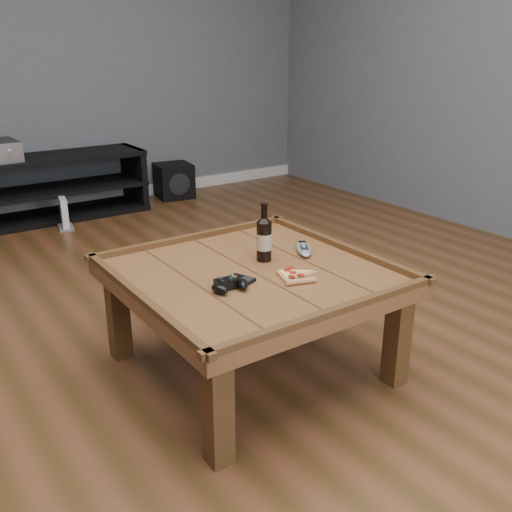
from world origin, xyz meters
TOP-DOWN VIEW (x-y plane):
  - ground at (0.00, 0.00)m, footprint 6.00×6.00m
  - wall_back at (0.00, 3.00)m, footprint 5.00×0.04m
  - baseboard at (0.00, 2.99)m, footprint 5.00×0.02m
  - coffee_table at (0.00, 0.00)m, footprint 1.03×1.03m
  - media_console at (0.00, 2.75)m, footprint 1.40×0.45m
  - beer_bottle at (0.11, 0.07)m, footprint 0.06×0.06m
  - game_controller at (-0.17, -0.11)m, footprint 0.16×0.11m
  - pizza_slice at (0.10, -0.15)m, footprint 0.19×0.25m
  - smartphone at (-0.09, -0.06)m, footprint 0.09×0.11m
  - remote_control at (0.32, 0.06)m, footprint 0.16×0.20m
  - subwoofer at (1.06, 2.80)m, footprint 0.34×0.34m
  - game_console at (-0.04, 2.43)m, footprint 0.14×0.20m

SIDE VIEW (x-z plane):
  - ground at x=0.00m, z-range 0.00..0.00m
  - baseboard at x=0.00m, z-range 0.00..0.10m
  - game_console at x=-0.04m, z-range -0.01..0.22m
  - subwoofer at x=1.06m, z-range 0.00..0.30m
  - media_console at x=0.00m, z-range 0.00..0.50m
  - coffee_table at x=0.00m, z-range 0.15..0.63m
  - smartphone at x=-0.09m, z-range 0.45..0.46m
  - pizza_slice at x=0.10m, z-range 0.45..0.47m
  - remote_control at x=0.32m, z-range 0.45..0.48m
  - game_controller at x=-0.17m, z-range 0.45..0.49m
  - beer_bottle at x=0.11m, z-range 0.43..0.67m
  - wall_back at x=0.00m, z-range 0.00..2.70m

